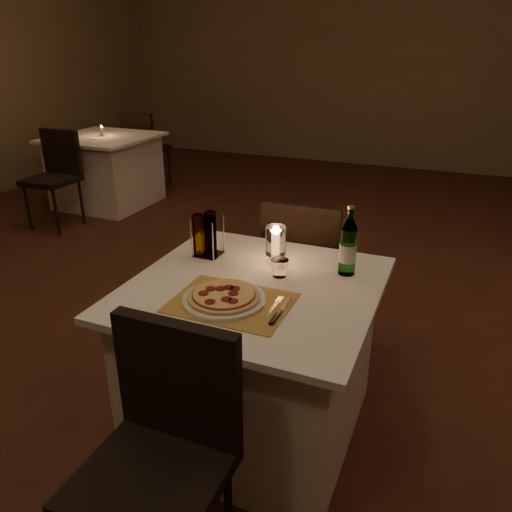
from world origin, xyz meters
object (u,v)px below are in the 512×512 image
at_px(main_table, 254,359).
at_px(pizza, 224,295).
at_px(water_bottle, 348,247).
at_px(chair_near, 164,438).
at_px(hurricane_candle, 276,242).
at_px(chair_far, 304,261).
at_px(plate, 224,299).
at_px(tumbler, 280,268).
at_px(neighbor_table_left, 107,170).

bearing_deg(main_table, pizza, -105.54).
xyz_separation_m(pizza, water_bottle, (0.38, 0.43, 0.10)).
height_order(chair_near, hurricane_candle, hurricane_candle).
xyz_separation_m(chair_near, chair_far, (0.00, 1.43, 0.00)).
bearing_deg(water_bottle, pizza, -131.11).
bearing_deg(plate, pizza, -114.92).
bearing_deg(plate, hurricane_candle, 82.47).
height_order(chair_far, hurricane_candle, hurricane_candle).
relative_size(chair_far, pizza, 3.21).
height_order(chair_near, water_bottle, water_bottle).
bearing_deg(tumbler, chair_far, 96.57).
xyz_separation_m(chair_near, water_bottle, (0.33, 0.96, 0.31)).
relative_size(plate, pizza, 1.14).
relative_size(pizza, hurricane_candle, 1.60).
distance_m(chair_far, plate, 0.92).
height_order(main_table, chair_near, chair_near).
bearing_deg(chair_near, water_bottle, 71.36).
bearing_deg(chair_far, water_bottle, -55.01).
bearing_deg(chair_near, plate, 95.35).
distance_m(pizza, neighbor_table_left, 3.91).
xyz_separation_m(main_table, plate, (-0.05, -0.18, 0.38)).
xyz_separation_m(chair_far, water_bottle, (0.33, -0.46, 0.31)).
relative_size(pizza, neighbor_table_left, 0.28).
bearing_deg(chair_far, chair_near, -90.00).
xyz_separation_m(pizza, tumbler, (0.12, 0.30, 0.01)).
xyz_separation_m(chair_far, tumbler, (0.07, -0.60, 0.23)).
bearing_deg(tumbler, plate, -111.99).
bearing_deg(hurricane_candle, water_bottle, 2.46).
relative_size(tumbler, hurricane_candle, 0.44).
bearing_deg(tumbler, chair_near, -94.76).
xyz_separation_m(tumbler, water_bottle, (0.26, 0.13, 0.08)).
bearing_deg(chair_far, tumbler, -83.43).
bearing_deg(hurricane_candle, plate, -97.53).
height_order(main_table, tumbler, tumbler).
relative_size(main_table, chair_near, 1.11).
xyz_separation_m(main_table, chair_near, (0.00, -0.71, 0.18)).
height_order(plate, tumbler, tumbler).
distance_m(water_bottle, hurricane_candle, 0.32).
height_order(main_table, plate, plate).
height_order(chair_near, pizza, chair_near).
distance_m(chair_near, hurricane_candle, 0.99).
distance_m(chair_near, tumbler, 0.86).
bearing_deg(water_bottle, plate, -131.12).
distance_m(main_table, plate, 0.42).
bearing_deg(chair_near, pizza, 95.36).
bearing_deg(neighbor_table_left, pizza, -45.02).
bearing_deg(main_table, plate, -105.52).
bearing_deg(pizza, hurricane_candle, 82.46).
bearing_deg(chair_far, pizza, -93.21).
relative_size(main_table, hurricane_candle, 5.72).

